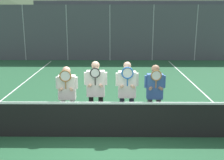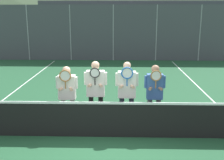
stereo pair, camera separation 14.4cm
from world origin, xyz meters
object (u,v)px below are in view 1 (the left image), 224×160
object	(u,v)px
player_rightmost	(155,91)
car_far_left	(56,41)
player_center_right	(127,90)
car_left_of_center	(124,40)
player_center_left	(96,89)
car_center	(191,41)
player_leftmost	(67,92)

from	to	relation	value
player_rightmost	car_far_left	xyz separation A→B (m)	(-5.51, 14.17, -0.10)
player_center_right	car_left_of_center	size ratio (longest dim) A/B	0.39
player_center_left	car_center	xyz separation A→B (m)	(6.30, 14.25, -0.20)
car_left_of_center	car_center	distance (m)	5.10
player_center_right	player_rightmost	xyz separation A→B (m)	(0.73, 0.01, -0.04)
player_rightmost	car_center	distance (m)	15.11
player_leftmost	car_center	distance (m)	15.99
car_far_left	car_center	world-z (taller)	car_far_left
player_leftmost	player_rightmost	distance (m)	2.31
player_center_left	player_rightmost	xyz separation A→B (m)	(1.56, -0.09, -0.05)
player_leftmost	player_rightmost	bearing A→B (deg)	0.14
car_far_left	car_center	distance (m)	10.26
player_center_right	car_center	size ratio (longest dim) A/B	0.42
player_center_left	car_center	world-z (taller)	player_center_left
player_center_right	player_center_left	bearing A→B (deg)	172.91
player_rightmost	car_center	world-z (taller)	player_rightmost
player_leftmost	car_center	size ratio (longest dim) A/B	0.39
player_rightmost	player_center_right	bearing A→B (deg)	-179.13
player_leftmost	player_center_right	size ratio (longest dim) A/B	0.93
player_rightmost	car_far_left	size ratio (longest dim) A/B	0.39
player_leftmost	car_center	world-z (taller)	car_center
player_leftmost	player_rightmost	xyz separation A→B (m)	(2.31, 0.01, 0.02)
car_far_left	player_center_right	bearing A→B (deg)	-71.36
player_leftmost	player_center_right	xyz separation A→B (m)	(1.58, -0.01, 0.06)
player_leftmost	player_center_right	bearing A→B (deg)	-0.19
player_center_left	car_center	size ratio (longest dim) A/B	0.42
player_center_right	player_leftmost	bearing A→B (deg)	179.81
player_center_left	car_far_left	distance (m)	14.62
player_leftmost	car_left_of_center	size ratio (longest dim) A/B	0.36
player_leftmost	player_center_left	size ratio (longest dim) A/B	0.93
car_far_left	player_rightmost	bearing A→B (deg)	-68.74
player_rightmost	car_far_left	bearing A→B (deg)	111.26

